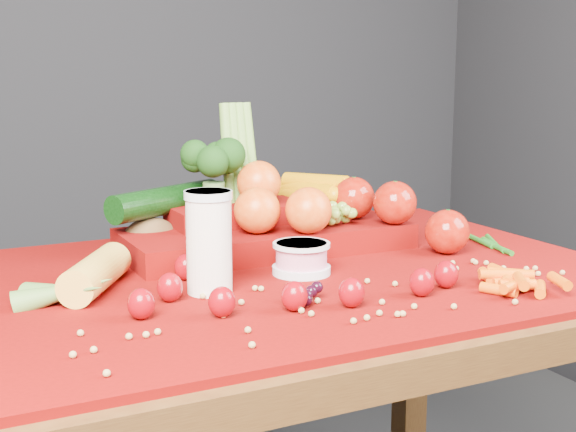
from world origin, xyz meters
name	(u,v)px	position (x,y,z in m)	size (l,w,h in m)	color
table	(293,331)	(0.00, 0.00, 0.66)	(1.10, 0.80, 0.75)	#341B0B
red_cloth	(293,273)	(0.00, 0.00, 0.76)	(1.05, 0.75, 0.01)	#670403
milk_glass	(209,238)	(-0.17, -0.06, 0.84)	(0.07, 0.07, 0.15)	silver
yogurt_bowl	(301,257)	(0.00, -0.03, 0.79)	(0.10, 0.10, 0.05)	silver
strawberry_scatter	(260,285)	(-0.12, -0.14, 0.79)	(0.54, 0.28, 0.05)	#7F0001
dark_grape_cluster	(311,294)	(-0.06, -0.18, 0.78)	(0.06, 0.05, 0.03)	black
soybean_scatter	(356,299)	(0.00, -0.20, 0.77)	(0.84, 0.24, 0.01)	tan
corn_ear	(74,286)	(-0.36, -0.01, 0.78)	(0.25, 0.27, 0.06)	#E9B847
potato	(151,236)	(-0.18, 0.22, 0.79)	(0.10, 0.07, 0.07)	brown
baby_carrot_pile	(518,279)	(0.25, -0.25, 0.78)	(0.17, 0.17, 0.03)	#DE5207
green_bean_pile	(489,244)	(0.41, -0.01, 0.77)	(0.14, 0.12, 0.01)	#1B5F15
produce_mound	(277,216)	(0.04, 0.15, 0.82)	(0.60, 0.38, 0.27)	#670403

